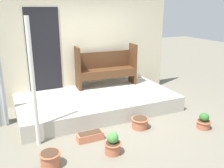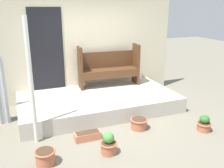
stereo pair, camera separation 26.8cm
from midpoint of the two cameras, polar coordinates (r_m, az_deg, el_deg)
The scene contains 10 objects.
ground_plane at distance 5.27m, azimuth 1.95°, elevation -9.45°, with size 24.00×24.00×0.00m, color #706B5B.
porch_slab at distance 5.99m, azimuth -1.76°, elevation -4.19°, with size 3.66×1.88×0.35m.
house_wall at distance 6.57m, azimuth -5.08°, elevation 7.91°, with size 4.86×0.08×2.60m.
support_post at distance 4.42m, azimuth -16.37°, elevation 0.10°, with size 0.08×0.08×2.24m.
bench at distance 6.53m, azimuth 0.41°, elevation 4.16°, with size 1.60×0.49×1.07m.
flower_pot_left at distance 4.16m, azimuth -13.19°, elevation -15.89°, with size 0.34×0.34×0.24m.
flower_pot_middle at distance 4.29m, azimuth 1.02°, elevation -13.62°, with size 0.30×0.30×0.40m.
flower_pot_right at distance 5.14m, azimuth 7.67°, elevation -8.86°, with size 0.36×0.36×0.22m.
flower_pot_far_right at distance 5.38m, azimuth 21.66°, elevation -8.50°, with size 0.30×0.30×0.33m.
planter_box_rect at distance 4.75m, azimuth -3.96°, elevation -11.73°, with size 0.49×0.20×0.15m.
Camera 2 is at (-1.76, -4.36, 2.39)m, focal length 40.00 mm.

